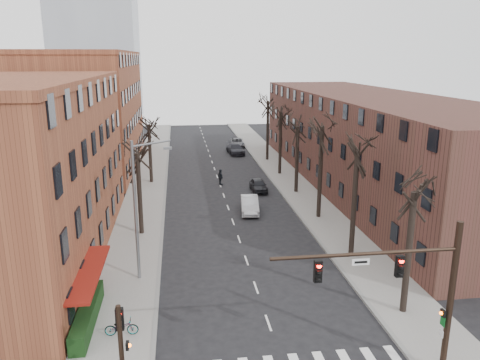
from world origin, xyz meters
name	(u,v)px	position (x,y,z in m)	size (l,w,h in m)	color
sidewalk_left	(149,180)	(-8.00, 35.00, 0.07)	(4.00, 90.00, 0.15)	gray
sidewalk_right	(285,176)	(8.00, 35.00, 0.07)	(4.00, 90.00, 0.15)	gray
building_left_near	(9,174)	(-16.00, 15.00, 6.00)	(12.00, 26.00, 12.00)	brown
building_left_far	(86,112)	(-16.00, 44.00, 7.00)	(12.00, 28.00, 14.00)	brown
building_right	(368,141)	(16.00, 30.00, 5.00)	(12.00, 50.00, 10.00)	#4D2A24
awning_left	(94,315)	(-9.40, 6.00, 0.00)	(1.20, 7.00, 0.15)	maroon
hedge	(88,315)	(-9.50, 5.00, 0.65)	(0.80, 6.00, 1.00)	#163312
tree_right_a	(402,313)	(7.60, 4.00, 0.00)	(5.20, 5.20, 10.00)	black
tree_right_b	(351,255)	(7.60, 12.00, 0.00)	(5.20, 5.20, 10.80)	black
tree_right_c	(318,218)	(7.60, 20.00, 0.00)	(5.20, 5.20, 11.60)	black
tree_right_d	(296,193)	(7.60, 28.00, 0.00)	(5.20, 5.20, 10.00)	black
tree_right_e	(280,174)	(7.60, 36.00, 0.00)	(5.20, 5.20, 10.80)	black
tree_right_f	(267,160)	(7.60, 44.00, 0.00)	(5.20, 5.20, 11.60)	black
tree_left_a	(142,235)	(-7.60, 18.00, 0.00)	(5.20, 5.20, 9.50)	black
tree_left_b	(152,183)	(-7.60, 34.00, 0.00)	(5.20, 5.20, 9.50)	black
signal_mast_arm	(419,286)	(5.45, -1.00, 4.40)	(8.14, 0.30, 7.20)	black
signal_pole_left	(121,345)	(-6.99, -0.95, 2.61)	(0.47, 0.44, 4.40)	black
streetlight	(138,205)	(-7.03, 10.00, 5.01)	(2.45, 0.22, 9.03)	slate
silver_sedan	(250,204)	(1.82, 22.42, 0.73)	(1.54, 4.40, 1.45)	#B3B5BB
parked_car_near	(258,185)	(3.80, 29.11, 0.66)	(1.56, 3.88, 1.32)	black
parked_car_mid	(235,149)	(3.80, 48.99, 0.74)	(2.07, 5.08, 1.48)	black
parked_car_far	(237,142)	(4.82, 54.91, 0.64)	(2.12, 4.61, 1.28)	slate
pedestrian_crossing	(220,177)	(0.05, 32.18, 0.89)	(1.05, 0.44, 1.78)	black
bicycle	(121,327)	(-7.61, 3.67, 0.59)	(0.59, 1.68, 0.88)	gray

